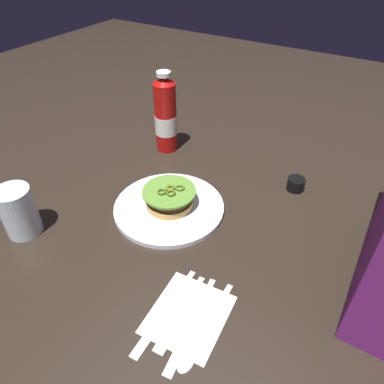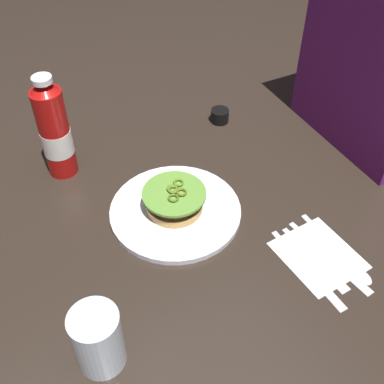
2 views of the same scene
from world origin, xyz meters
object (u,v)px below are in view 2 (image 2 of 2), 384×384
ketchup_bottle (55,132)px  napkin (318,255)px  diner_person (381,50)px  burger_sandwich (174,200)px  condiment_cup (220,116)px  dinner_plate (176,211)px  water_glass (98,339)px  butter_knife (311,273)px  steak_knife (334,260)px  fork_utensil (320,263)px  spoon_utensil (345,256)px

ketchup_bottle → napkin: bearing=38.4°
diner_person → burger_sandwich: bearing=-86.1°
condiment_cup → diner_person: diner_person is taller
dinner_plate → condiment_cup: 0.35m
water_glass → napkin: bearing=91.4°
condiment_cup → butter_knife: (0.51, -0.09, -0.01)m
water_glass → butter_knife: 0.41m
steak_knife → water_glass: bearing=-91.7°
napkin → butter_knife: bearing=-53.4°
steak_knife → dinner_plate: bearing=-139.6°
water_glass → diner_person: size_ratio=0.22×
water_glass → fork_utensil: 0.44m
condiment_cup → steak_knife: 0.51m
dinner_plate → diner_person: (-0.04, 0.53, 0.23)m
steak_knife → spoon_utensil: (0.00, 0.02, 0.00)m
ketchup_bottle → fork_utensil: ketchup_bottle is taller
burger_sandwich → fork_utensil: burger_sandwich is taller
water_glass → steak_knife: water_glass is taller
spoon_utensil → diner_person: diner_person is taller
dinner_plate → ketchup_bottle: bearing=-144.4°
water_glass → spoon_utensil: size_ratio=0.60×
butter_knife → ketchup_bottle: bearing=-146.4°
dinner_plate → water_glass: 0.35m
burger_sandwich → fork_utensil: (0.25, 0.19, -0.03)m
dinner_plate → napkin: dinner_plate is taller
steak_knife → ketchup_bottle: bearing=-141.8°
water_glass → condiment_cup: (-0.49, 0.50, -0.04)m
napkin → spoon_utensil: (0.03, 0.04, 0.00)m
condiment_cup → napkin: (0.48, -0.05, -0.02)m
burger_sandwich → water_glass: 0.35m
water_glass → diner_person: 0.85m
condiment_cup → steak_knife: size_ratio=0.22×
napkin → diner_person: bearing=129.8°
diner_person → dinner_plate: bearing=-85.7°
water_glass → spoon_utensil: 0.50m
dinner_plate → butter_knife: 0.31m
napkin → diner_person: (-0.27, 0.33, 0.23)m
ketchup_bottle → diner_person: (0.20, 0.70, 0.12)m
napkin → steak_knife: bearing=34.3°
water_glass → spoon_utensil: bearing=88.2°
dinner_plate → water_glass: (0.24, -0.25, 0.05)m
butter_knife → fork_utensil: same height
spoon_utensil → diner_person: size_ratio=0.37×
napkin → diner_person: diner_person is taller
fork_utensil → diner_person: size_ratio=0.33×
napkin → fork_utensil: fork_utensil is taller
dinner_plate → condiment_cup: condiment_cup is taller
spoon_utensil → burger_sandwich: bearing=-137.1°
condiment_cup → spoon_utensil: size_ratio=0.23×
fork_utensil → spoon_utensil: 0.06m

